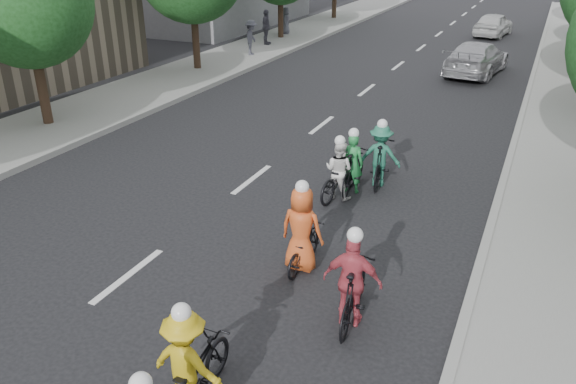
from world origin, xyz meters
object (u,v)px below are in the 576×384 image
Objects in this scene: cyclist_1 at (302,237)px; cyclist_4 at (340,174)px; cyclist_2 at (353,168)px; cyclist_6 at (380,159)px; spectator_2 at (286,20)px; follow_car_trail at (494,24)px; cyclist_3 at (353,287)px; spectator_0 at (251,38)px; cyclist_0 at (189,370)px; follow_car_lead at (477,58)px; spectator_1 at (266,27)px.

cyclist_1 reaches higher than cyclist_4.
cyclist_1 is 1.04× the size of cyclist_2.
cyclist_6 is 1.24× the size of spectator_2.
follow_car_trail is at bearing -97.91° from cyclist_6.
cyclist_3 is 21.60m from spectator_0.
spectator_0 is at bearing -64.43° from cyclist_0.
cyclist_0 is 1.19× the size of spectator_2.
spectator_0 reaches higher than follow_car_trail.
cyclist_1 is 3.36m from cyclist_4.
cyclist_1 is at bearing 94.61° from follow_car_lead.
spectator_1 reaches higher than spectator_2.
cyclist_6 is at bearing -91.92° from cyclist_0.
cyclist_1 reaches higher than cyclist_6.
cyclist_6 is at bearing -154.14° from spectator_0.
cyclist_3 is 30.08m from follow_car_trail.
cyclist_1 is 22.64m from spectator_1.
cyclist_1 is 0.45× the size of follow_car_trail.
cyclist_2 is at bearing -87.05° from cyclist_1.
cyclist_0 is at bearing -166.31° from spectator_1.
follow_car_lead is at bearing -92.37° from cyclist_0.
cyclist_2 is 0.84m from cyclist_6.
cyclist_2 is 0.96× the size of cyclist_3.
cyclist_4 is at bearing 50.72° from cyclist_6.
cyclist_6 is at bearing -155.24° from spectator_1.
cyclist_6 is at bearing -128.38° from cyclist_2.
spectator_0 is (-9.75, 13.67, 0.43)m from cyclist_4.
cyclist_1 reaches higher than cyclist_2.
spectator_2 is (-12.06, 5.51, 0.21)m from follow_car_lead.
cyclist_1 is at bearing 104.66° from cyclist_4.
follow_car_lead is 3.20× the size of spectator_2.
cyclist_6 is at bearing -83.84° from cyclist_3.
follow_car_lead is 10.85m from follow_car_trail.
spectator_2 reaches higher than cyclist_4.
cyclist_3 is at bearing 106.92° from cyclist_2.
cyclist_2 is at bearing -156.97° from spectator_0.
cyclist_2 reaches higher than follow_car_lead.
cyclist_2 is at bearing -157.62° from spectator_1.
spectator_2 is at bearing -62.64° from cyclist_2.
spectator_1 is at bearing 174.21° from spectator_2.
cyclist_0 is at bearing -167.77° from spectator_0.
cyclist_6 is at bearing -114.56° from cyclist_4.
spectator_0 is 2.94m from spectator_1.
cyclist_0 is at bearing 90.36° from cyclist_2.
follow_car_trail is at bearing -55.27° from spectator_0.
cyclist_4 is at bearing -158.40° from spectator_0.
follow_car_trail is at bearing -79.20° from spectator_2.
cyclist_2 is 0.49m from cyclist_4.
spectator_0 reaches higher than cyclist_1.
follow_car_trail is at bearing -61.74° from spectator_1.
follow_car_trail is at bearing -93.05° from cyclist_2.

